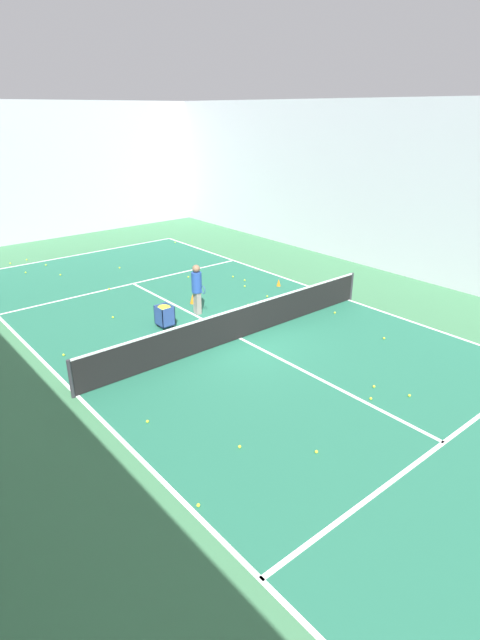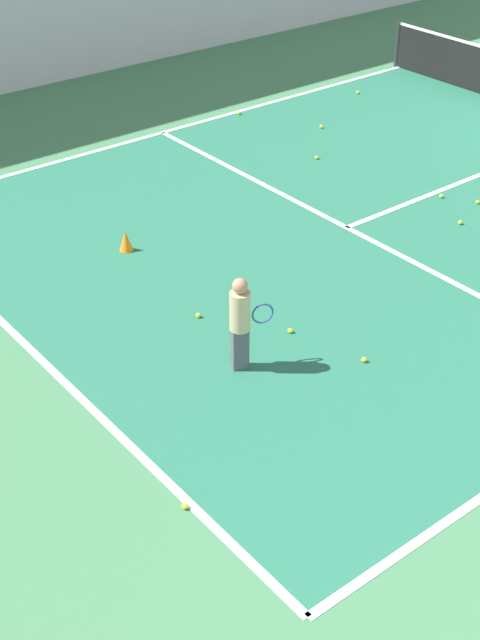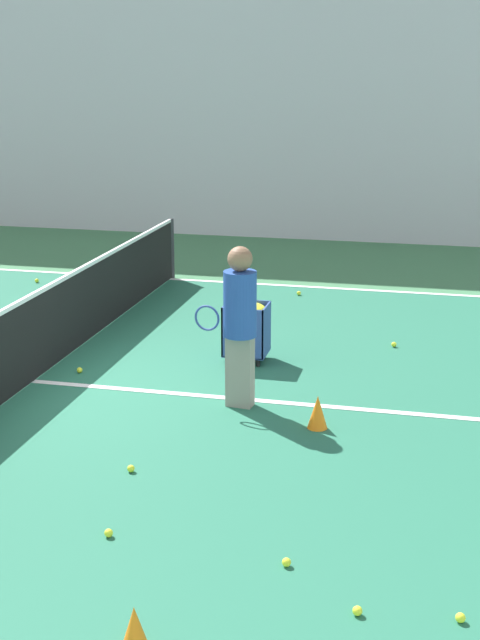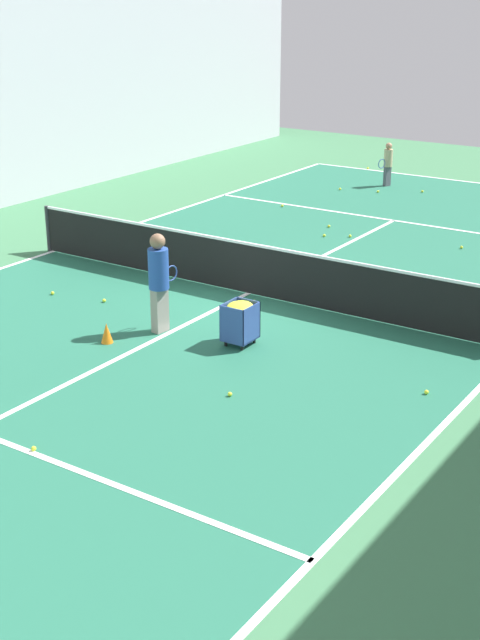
{
  "view_description": "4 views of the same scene",
  "coord_description": "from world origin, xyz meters",
  "px_view_note": "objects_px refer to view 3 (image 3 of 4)",
  "views": [
    {
      "loc": [
        -8.94,
        -10.75,
        6.57
      ],
      "look_at": [
        0.0,
        0.0,
        0.62
      ],
      "focal_mm": 28.0,
      "sensor_mm": 36.0,
      "label": 1
    },
    {
      "loc": [
        8.94,
        -16.06,
        6.57
      ],
      "look_at": [
        1.9,
        -10.49,
        0.7
      ],
      "focal_mm": 50.0,
      "sensor_mm": 36.0,
      "label": 2
    },
    {
      "loc": [
        8.94,
        4.59,
        3.57
      ],
      "look_at": [
        0.18,
        2.51,
        0.96
      ],
      "focal_mm": 50.0,
      "sensor_mm": 36.0,
      "label": 3
    },
    {
      "loc": [
        -8.94,
        13.74,
        5.69
      ],
      "look_at": [
        -1.31,
        2.24,
        0.44
      ],
      "focal_mm": 50.0,
      "sensor_mm": 36.0,
      "label": 4
    }
  ],
  "objects_px": {
    "training_cone_0": "(135,626)",
    "training_cone_1": "(318,412)",
    "coach_at_net": "(240,316)",
    "ball_cart": "(246,321)",
    "tennis_net": "(31,338)"
  },
  "relations": [
    {
      "from": "coach_at_net",
      "to": "training_cone_1",
      "type": "relative_size",
      "value": 5.07
    },
    {
      "from": "ball_cart",
      "to": "training_cone_1",
      "type": "xyz_separation_m",
      "value": [
        1.91,
        1.18,
        -0.34
      ]
    },
    {
      "from": "tennis_net",
      "to": "coach_at_net",
      "type": "distance_m",
      "value": 2.56
    },
    {
      "from": "coach_at_net",
      "to": "ball_cart",
      "type": "relative_size",
      "value": 2.34
    },
    {
      "from": "coach_at_net",
      "to": "ball_cart",
      "type": "distance_m",
      "value": 1.58
    },
    {
      "from": "ball_cart",
      "to": "training_cone_1",
      "type": "bearing_deg",
      "value": 31.68
    },
    {
      "from": "ball_cart",
      "to": "tennis_net",
      "type": "bearing_deg",
      "value": -59.82
    },
    {
      "from": "training_cone_0",
      "to": "training_cone_1",
      "type": "bearing_deg",
      "value": 170.85
    },
    {
      "from": "training_cone_0",
      "to": "training_cone_1",
      "type": "relative_size",
      "value": 0.81
    },
    {
      "from": "ball_cart",
      "to": "training_cone_0",
      "type": "xyz_separation_m",
      "value": [
        5.66,
        0.57,
        -0.38
      ]
    },
    {
      "from": "training_cone_0",
      "to": "training_cone_1",
      "type": "distance_m",
      "value": 3.8
    },
    {
      "from": "ball_cart",
      "to": "training_cone_1",
      "type": "relative_size",
      "value": 2.17
    },
    {
      "from": "tennis_net",
      "to": "coach_at_net",
      "type": "height_order",
      "value": "coach_at_net"
    },
    {
      "from": "tennis_net",
      "to": "ball_cart",
      "type": "distance_m",
      "value": 2.6
    },
    {
      "from": "ball_cart",
      "to": "training_cone_0",
      "type": "bearing_deg",
      "value": 5.77
    }
  ]
}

